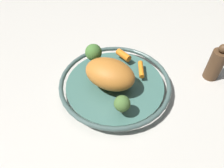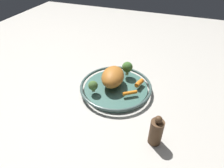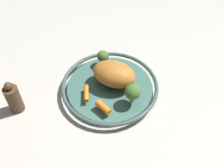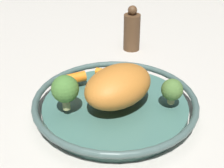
% 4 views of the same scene
% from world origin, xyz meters
% --- Properties ---
extents(ground_plane, '(2.46, 2.46, 0.00)m').
position_xyz_m(ground_plane, '(0.00, 0.00, 0.00)').
color(ground_plane, '#B7B2A8').
extents(serving_bowl, '(0.33, 0.33, 0.04)m').
position_xyz_m(serving_bowl, '(0.00, 0.00, 0.02)').
color(serving_bowl, '#3D665B').
rests_on(serving_bowl, ground_plane).
extents(roast_chicken_piece, '(0.12, 0.16, 0.07)m').
position_xyz_m(roast_chicken_piece, '(0.02, -0.01, 0.07)').
color(roast_chicken_piece, '#B16927').
rests_on(roast_chicken_piece, serving_bowl).
extents(baby_carrot_back, '(0.06, 0.05, 0.02)m').
position_xyz_m(baby_carrot_back, '(-0.08, 0.04, 0.04)').
color(baby_carrot_back, orange).
rests_on(baby_carrot_back, serving_bowl).
extents(baby_carrot_center, '(0.03, 0.06, 0.02)m').
position_xyz_m(baby_carrot_center, '(-0.10, -0.04, 0.05)').
color(baby_carrot_center, orange).
rests_on(baby_carrot_center, serving_bowl).
extents(broccoli_floret_edge, '(0.04, 0.04, 0.05)m').
position_xyz_m(broccoli_floret_edge, '(0.08, 0.08, 0.06)').
color(broccoli_floret_edge, tan).
rests_on(broccoli_floret_edge, serving_bowl).
extents(broccoli_floret_large, '(0.05, 0.05, 0.07)m').
position_xyz_m(broccoli_floret_large, '(-0.02, -0.10, 0.08)').
color(broccoli_floret_large, tan).
rests_on(broccoli_floret_large, serving_bowl).
extents(pepper_mill, '(0.05, 0.05, 0.12)m').
position_xyz_m(pepper_mill, '(-0.22, 0.22, 0.05)').
color(pepper_mill, '#4C331E').
rests_on(pepper_mill, ground_plane).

